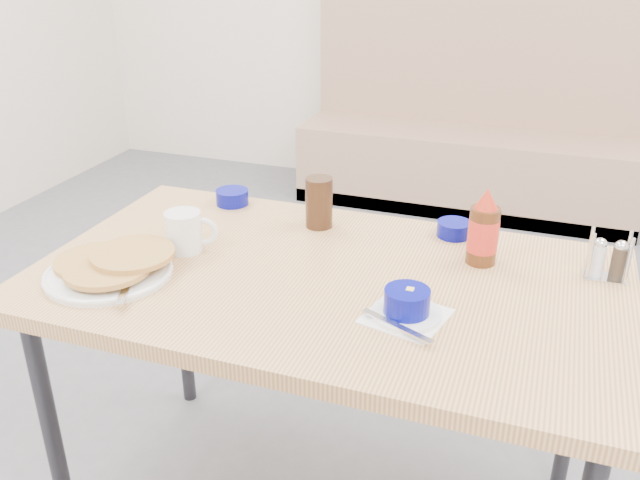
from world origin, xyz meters
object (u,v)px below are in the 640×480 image
(booth_bench, at_px, (468,145))
(creamer_bowl, at_px, (232,197))
(pancake_plate, at_px, (111,267))
(coffee_mug, at_px, (186,231))
(syrup_bottle, at_px, (483,231))
(amber_tumbler, at_px, (319,202))
(condiment_caddy, at_px, (608,262))
(butter_bowl, at_px, (454,229))
(grits_setting, at_px, (407,306))
(dining_table, at_px, (327,297))

(booth_bench, relative_size, creamer_bowl, 19.70)
(pancake_plate, distance_m, coffee_mug, 0.21)
(booth_bench, xyz_separation_m, syrup_bottle, (0.33, -2.34, 0.49))
(coffee_mug, bearing_deg, amber_tumbler, 43.94)
(condiment_caddy, bearing_deg, booth_bench, 102.49)
(butter_bowl, xyz_separation_m, condiment_caddy, (0.38, -0.12, 0.02))
(grits_setting, bearing_deg, creamer_bowl, 144.19)
(pancake_plate, xyz_separation_m, amber_tumbler, (0.37, 0.44, 0.05))
(pancake_plate, height_order, creamer_bowl, pancake_plate)
(condiment_caddy, bearing_deg, amber_tumbler, 172.89)
(booth_bench, xyz_separation_m, condiment_caddy, (0.62, -2.33, 0.45))
(condiment_caddy, bearing_deg, creamer_bowl, 170.55)
(condiment_caddy, distance_m, syrup_bottle, 0.29)
(pancake_plate, bearing_deg, syrup_bottle, 23.95)
(coffee_mug, xyz_separation_m, creamer_bowl, (-0.03, 0.32, -0.03))
(amber_tumbler, bearing_deg, grits_setting, -49.34)
(amber_tumbler, bearing_deg, pancake_plate, -130.02)
(grits_setting, relative_size, syrup_bottle, 1.05)
(coffee_mug, height_order, condiment_caddy, condiment_caddy)
(dining_table, relative_size, pancake_plate, 4.69)
(pancake_plate, height_order, coffee_mug, coffee_mug)
(condiment_caddy, bearing_deg, grits_setting, -143.07)
(syrup_bottle, bearing_deg, coffee_mug, -165.74)
(pancake_plate, distance_m, creamer_bowl, 0.51)
(booth_bench, relative_size, syrup_bottle, 9.78)
(booth_bench, relative_size, condiment_caddy, 16.13)
(dining_table, relative_size, syrup_bottle, 7.21)
(dining_table, distance_m, condiment_caddy, 0.67)
(pancake_plate, relative_size, condiment_caddy, 2.53)
(pancake_plate, bearing_deg, creamer_bowl, 82.16)
(butter_bowl, bearing_deg, booth_bench, 96.38)
(grits_setting, relative_size, amber_tumbler, 1.45)
(coffee_mug, bearing_deg, butter_bowl, 26.69)
(syrup_bottle, bearing_deg, condiment_caddy, 3.16)
(creamer_bowl, relative_size, condiment_caddy, 0.82)
(pancake_plate, bearing_deg, grits_setting, 3.91)
(butter_bowl, xyz_separation_m, syrup_bottle, (0.09, -0.13, 0.06))
(dining_table, bearing_deg, pancake_plate, -160.33)
(creamer_bowl, bearing_deg, coffee_mug, -84.49)
(creamer_bowl, relative_size, syrup_bottle, 0.50)
(dining_table, distance_m, creamer_bowl, 0.54)
(booth_bench, xyz_separation_m, coffee_mug, (-0.38, -2.53, 0.46))
(grits_setting, height_order, butter_bowl, grits_setting)
(grits_setting, height_order, amber_tumbler, amber_tumbler)
(dining_table, bearing_deg, grits_setting, -29.49)
(grits_setting, height_order, condiment_caddy, condiment_caddy)
(creamer_bowl, bearing_deg, booth_bench, 79.35)
(booth_bench, bearing_deg, butter_bowl, -83.62)
(pancake_plate, xyz_separation_m, butter_bowl, (0.73, 0.50, -0.00))
(booth_bench, height_order, amber_tumbler, booth_bench)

